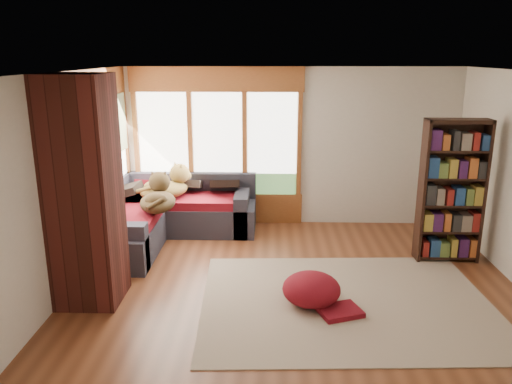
% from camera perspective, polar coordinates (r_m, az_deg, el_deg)
% --- Properties ---
extents(floor, '(5.50, 5.50, 0.00)m').
position_cam_1_polar(floor, '(6.30, 4.53, -10.84)').
color(floor, brown).
rests_on(floor, ground).
extents(ceiling, '(5.50, 5.50, 0.00)m').
position_cam_1_polar(ceiling, '(5.65, 5.11, 13.49)').
color(ceiling, white).
extents(wall_back, '(5.50, 0.04, 2.60)m').
position_cam_1_polar(wall_back, '(8.28, 3.92, 5.11)').
color(wall_back, silver).
rests_on(wall_back, ground).
extents(wall_front, '(5.50, 0.04, 2.60)m').
position_cam_1_polar(wall_front, '(3.49, 6.92, -9.96)').
color(wall_front, silver).
rests_on(wall_front, ground).
extents(wall_left, '(0.04, 5.00, 2.60)m').
position_cam_1_polar(wall_left, '(6.32, -20.95, 0.81)').
color(wall_left, silver).
rests_on(wall_left, ground).
extents(windows_back, '(2.82, 0.10, 1.90)m').
position_cam_1_polar(windows_back, '(8.28, -4.42, 5.46)').
color(windows_back, brown).
rests_on(windows_back, wall_back).
extents(windows_left, '(0.10, 2.62, 1.90)m').
position_cam_1_polar(windows_left, '(7.39, -17.30, 3.56)').
color(windows_left, brown).
rests_on(windows_left, wall_left).
extents(roller_blind, '(0.03, 0.72, 0.90)m').
position_cam_1_polar(roller_blind, '(8.10, -15.45, 7.57)').
color(roller_blind, gray).
rests_on(roller_blind, wall_left).
extents(brick_chimney, '(0.70, 0.70, 2.60)m').
position_cam_1_polar(brick_chimney, '(5.88, -19.07, -0.08)').
color(brick_chimney, '#471914').
rests_on(brick_chimney, ground).
extents(sectional_sofa, '(2.20, 2.20, 0.80)m').
position_cam_1_polar(sectional_sofa, '(7.92, -10.29, -3.05)').
color(sectional_sofa, '#25242F').
rests_on(sectional_sofa, ground).
extents(area_rug, '(3.45, 2.70, 0.01)m').
position_cam_1_polar(area_rug, '(6.04, 10.25, -12.25)').
color(area_rug, beige).
rests_on(area_rug, ground).
extents(bookshelf, '(0.85, 0.28, 1.97)m').
position_cam_1_polar(bookshelf, '(7.26, 21.46, 0.03)').
color(bookshelf, black).
rests_on(bookshelf, ground).
extents(pouf, '(0.73, 0.73, 0.36)m').
position_cam_1_polar(pouf, '(5.87, 6.35, -10.86)').
color(pouf, maroon).
rests_on(pouf, area_rug).
extents(dog_tan, '(0.93, 0.90, 0.46)m').
position_cam_1_polar(dog_tan, '(7.96, -10.02, 0.55)').
color(dog_tan, brown).
rests_on(dog_tan, sectional_sofa).
extents(dog_brindle, '(0.58, 0.87, 0.45)m').
position_cam_1_polar(dog_brindle, '(7.39, -11.10, -0.72)').
color(dog_brindle, black).
rests_on(dog_brindle, sectional_sofa).
extents(throw_pillows, '(1.98, 1.68, 0.45)m').
position_cam_1_polar(throw_pillows, '(7.91, -9.97, 0.58)').
color(throw_pillows, black).
rests_on(throw_pillows, sectional_sofa).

